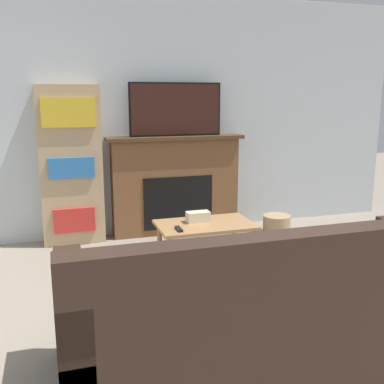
# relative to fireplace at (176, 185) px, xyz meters

# --- Properties ---
(wall_back) EXTENTS (6.44, 0.06, 2.70)m
(wall_back) POSITION_rel_fireplace_xyz_m (-0.35, 0.14, 0.78)
(wall_back) COLOR silver
(wall_back) RESTS_ON ground_plane
(fireplace) EXTENTS (1.57, 0.28, 1.14)m
(fireplace) POSITION_rel_fireplace_xyz_m (0.00, 0.00, 0.00)
(fireplace) COLOR brown
(fireplace) RESTS_ON ground_plane
(tv) EXTENTS (1.05, 0.03, 0.59)m
(tv) POSITION_rel_fireplace_xyz_m (0.00, -0.02, 0.86)
(tv) COLOR black
(tv) RESTS_ON fireplace
(couch) EXTENTS (2.47, 0.89, 0.93)m
(couch) POSITION_rel_fireplace_xyz_m (-0.15, -2.76, -0.27)
(couch) COLOR black
(couch) RESTS_ON ground_plane
(coffee_table) EXTENTS (0.91, 0.56, 0.40)m
(coffee_table) POSITION_rel_fireplace_xyz_m (-0.01, -1.09, -0.22)
(coffee_table) COLOR #A87A4C
(coffee_table) RESTS_ON ground_plane
(tissue_box) EXTENTS (0.22, 0.12, 0.10)m
(tissue_box) POSITION_rel_fireplace_xyz_m (-0.06, -1.01, -0.12)
(tissue_box) COLOR beige
(tissue_box) RESTS_ON coffee_table
(remote_control) EXTENTS (0.04, 0.15, 0.02)m
(remote_control) POSITION_rel_fireplace_xyz_m (-0.31, -1.22, -0.16)
(remote_control) COLOR black
(remote_control) RESTS_ON coffee_table
(bookshelf) EXTENTS (0.65, 0.29, 1.70)m
(bookshelf) POSITION_rel_fireplace_xyz_m (-1.17, -0.02, 0.28)
(bookshelf) COLOR tan
(bookshelf) RESTS_ON ground_plane
(storage_basket) EXTENTS (0.32, 0.32, 0.21)m
(storage_basket) POSITION_rel_fireplace_xyz_m (1.11, -0.41, -0.47)
(storage_basket) COLOR tan
(storage_basket) RESTS_ON ground_plane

